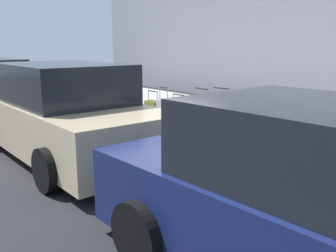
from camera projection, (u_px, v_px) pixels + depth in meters
The scene contains 15 objects.
ground_plane at pixel (147, 140), 8.05m from camera, with size 40.00×40.00×0.00m, color black.
sidewalk_curb at pixel (227, 123), 9.55m from camera, with size 18.00×5.00×0.14m, color #9E9B93.
suitcase_silver_1 at pixel (323, 147), 5.73m from camera, with size 0.49×0.22×0.74m.
suitcase_olive_2 at pixel (290, 138), 6.13m from camera, with size 0.38×0.22×1.03m.
suitcase_teal_3 at pixel (268, 134), 6.57m from camera, with size 0.36×0.26×0.76m.
suitcase_black_4 at pixel (240, 133), 6.91m from camera, with size 0.45×0.20×0.88m.
suitcase_navy_5 at pixel (220, 122), 7.37m from camera, with size 0.47×0.28×1.08m.
suitcase_red_6 at pixel (201, 119), 7.86m from camera, with size 0.50×0.29×1.01m.
suitcase_maroon_7 at pixel (179, 118), 8.26m from camera, with size 0.46×0.22×0.83m.
suitcase_silver_8 at pixel (164, 113), 8.66m from camera, with size 0.35×0.19×0.94m.
suitcase_olive_9 at pixel (153, 112), 9.12m from camera, with size 0.46×0.23×0.80m.
fire_hydrant at pixel (130, 102), 9.85m from camera, with size 0.39×0.21×0.76m.
bollard_post at pixel (116, 99), 10.13m from camera, with size 0.15×0.15×0.88m, color brown.
parked_car_navy_0 at pixel (331, 212), 2.90m from camera, with size 4.40×2.09×1.59m.
parked_car_beige_1 at pixel (64, 114), 6.79m from camera, with size 4.83×2.19×1.69m.
Camera 1 is at (-6.40, 4.48, 2.02)m, focal length 39.92 mm.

